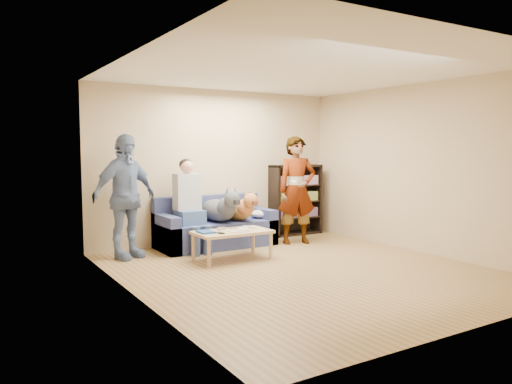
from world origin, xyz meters
TOP-DOWN VIEW (x-y plane):
  - ground at (0.00, 0.00)m, footprint 5.00×5.00m
  - ceiling at (0.00, 0.00)m, footprint 5.00×5.00m
  - wall_back at (0.00, 2.50)m, footprint 4.50×0.00m
  - wall_front at (0.00, -2.50)m, footprint 4.50×0.00m
  - wall_left at (-2.25, 0.00)m, footprint 0.00×5.00m
  - wall_right at (2.25, 0.00)m, footprint 0.00×5.00m
  - blanket at (0.59, 1.96)m, footprint 0.40×0.34m
  - person_standing_right at (1.05, 1.59)m, footprint 0.75×0.59m
  - person_standing_left at (-1.77, 1.96)m, footprint 1.15×0.79m
  - held_controller at (0.85, 1.39)m, footprint 0.05×0.13m
  - notebook_blue at (-0.88, 1.11)m, footprint 0.20×0.26m
  - papers at (-0.43, 0.96)m, footprint 0.26×0.20m
  - magazine at (-0.40, 0.98)m, footprint 0.22×0.17m
  - camera_silver at (-0.60, 1.18)m, footprint 0.11×0.06m
  - controller_a at (-0.20, 1.16)m, footprint 0.04×0.13m
  - controller_b at (-0.12, 1.08)m, footprint 0.09×0.06m
  - headphone_cup_a at (-0.28, 1.04)m, footprint 0.07×0.07m
  - headphone_cup_b at (-0.28, 1.12)m, footprint 0.07×0.07m
  - pen_orange at (-0.50, 0.90)m, footprint 0.13×0.06m
  - pen_black at (-0.36, 1.24)m, footprint 0.13×0.08m
  - wallet at (-0.73, 0.94)m, footprint 0.07×0.12m
  - sofa at (-0.25, 2.10)m, footprint 1.90×0.85m
  - person_seated at (-0.74, 1.97)m, footprint 0.40×0.73m
  - dog_gray at (-0.23, 1.93)m, footprint 0.41×1.25m
  - dog_tan at (0.11, 1.91)m, footprint 0.37×1.15m
  - coffee_table at (-0.48, 1.06)m, footprint 1.10×0.60m
  - bookshelf at (1.55, 2.33)m, footprint 1.00×0.34m

SIDE VIEW (x-z plane):
  - ground at x=0.00m, z-range 0.00..0.00m
  - sofa at x=-0.25m, z-range -0.13..0.69m
  - coffee_table at x=-0.48m, z-range 0.16..0.58m
  - pen_orange at x=-0.50m, z-range 0.42..0.43m
  - pen_black at x=-0.36m, z-range 0.42..0.43m
  - papers at x=-0.43m, z-range 0.42..0.43m
  - wallet at x=-0.73m, z-range 0.42..0.43m
  - headphone_cup_a at x=-0.28m, z-range 0.42..0.44m
  - headphone_cup_b at x=-0.28m, z-range 0.42..0.44m
  - notebook_blue at x=-0.88m, z-range 0.42..0.45m
  - controller_a at x=-0.20m, z-range 0.42..0.45m
  - controller_b at x=-0.12m, z-range 0.42..0.45m
  - magazine at x=-0.40m, z-range 0.43..0.45m
  - camera_silver at x=-0.60m, z-range 0.42..0.47m
  - blanket at x=0.59m, z-range 0.43..0.57m
  - dog_tan at x=0.11m, z-range 0.35..0.89m
  - dog_gray at x=-0.23m, z-range 0.34..0.94m
  - bookshelf at x=1.55m, z-range 0.03..1.33m
  - person_seated at x=-0.74m, z-range 0.04..1.51m
  - person_standing_right at x=1.05m, z-range 0.00..1.81m
  - person_standing_left at x=-1.77m, z-range 0.00..1.82m
  - held_controller at x=0.85m, z-range 1.06..1.09m
  - wall_back at x=0.00m, z-range -0.95..3.55m
  - wall_front at x=0.00m, z-range -0.95..3.55m
  - wall_left at x=-2.25m, z-range -1.20..3.80m
  - wall_right at x=2.25m, z-range -1.20..3.80m
  - ceiling at x=0.00m, z-range 2.60..2.60m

